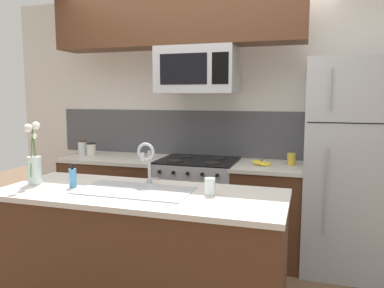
% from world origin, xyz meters
% --- Properties ---
extents(rear_partition, '(5.20, 0.10, 2.60)m').
position_xyz_m(rear_partition, '(0.30, 1.28, 1.30)').
color(rear_partition, silver).
rests_on(rear_partition, ground).
extents(splash_band, '(3.44, 0.01, 0.48)m').
position_xyz_m(splash_band, '(0.00, 1.22, 1.15)').
color(splash_band, '#4C4C51').
rests_on(splash_band, rear_partition).
extents(back_counter_left, '(1.06, 0.65, 0.91)m').
position_xyz_m(back_counter_left, '(-0.90, 0.90, 0.46)').
color(back_counter_left, '#4C2B19').
rests_on(back_counter_left, ground).
extents(back_counter_right, '(0.65, 0.65, 0.91)m').
position_xyz_m(back_counter_right, '(0.69, 0.90, 0.46)').
color(back_counter_right, '#4C2B19').
rests_on(back_counter_right, ground).
extents(stove_range, '(0.76, 0.64, 0.93)m').
position_xyz_m(stove_range, '(0.00, 0.90, 0.46)').
color(stove_range, '#A8AAAF').
rests_on(stove_range, ground).
extents(microwave, '(0.74, 0.40, 0.43)m').
position_xyz_m(microwave, '(0.00, 0.88, 1.78)').
color(microwave, '#A8AAAF').
extents(upper_cabinet_band, '(2.41, 0.34, 0.60)m').
position_xyz_m(upper_cabinet_band, '(-0.21, 0.85, 2.30)').
color(upper_cabinet_band, '#4C2B19').
extents(refrigerator, '(0.90, 0.74, 1.85)m').
position_xyz_m(refrigerator, '(1.45, 0.92, 0.93)').
color(refrigerator, '#A8AAAF').
rests_on(refrigerator, ground).
extents(storage_jar_tall, '(0.09, 0.09, 0.15)m').
position_xyz_m(storage_jar_tall, '(-1.31, 0.92, 0.99)').
color(storage_jar_tall, silver).
rests_on(storage_jar_tall, back_counter_left).
extents(storage_jar_medium, '(0.10, 0.10, 0.13)m').
position_xyz_m(storage_jar_medium, '(-1.20, 0.90, 0.98)').
color(storage_jar_medium, silver).
rests_on(storage_jar_medium, back_counter_left).
extents(banana_bunch, '(0.19, 0.13, 0.08)m').
position_xyz_m(banana_bunch, '(0.63, 0.84, 0.93)').
color(banana_bunch, yellow).
rests_on(banana_bunch, back_counter_right).
extents(coffee_tin, '(0.08, 0.08, 0.11)m').
position_xyz_m(coffee_tin, '(0.88, 0.95, 0.97)').
color(coffee_tin, gold).
rests_on(coffee_tin, back_counter_right).
extents(island_counter, '(1.93, 0.76, 0.91)m').
position_xyz_m(island_counter, '(-0.04, -0.35, 0.46)').
color(island_counter, '#4C2B19').
rests_on(island_counter, ground).
extents(kitchen_sink, '(0.76, 0.40, 0.16)m').
position_xyz_m(kitchen_sink, '(-0.07, -0.35, 0.84)').
color(kitchen_sink, '#ADAFB5').
rests_on(kitchen_sink, island_counter).
extents(sink_faucet, '(0.14, 0.14, 0.31)m').
position_xyz_m(sink_faucet, '(-0.07, -0.15, 1.11)').
color(sink_faucet, '#B7BABF').
rests_on(sink_faucet, island_counter).
extents(dish_soap_bottle, '(0.06, 0.05, 0.16)m').
position_xyz_m(dish_soap_bottle, '(-0.53, -0.38, 0.98)').
color(dish_soap_bottle, '#4C93C6').
rests_on(dish_soap_bottle, island_counter).
extents(drinking_glass, '(0.07, 0.07, 0.11)m').
position_xyz_m(drinking_glass, '(0.43, -0.30, 0.97)').
color(drinking_glass, silver).
rests_on(drinking_glass, island_counter).
extents(flower_vase, '(0.10, 0.16, 0.45)m').
position_xyz_m(flower_vase, '(-0.85, -0.38, 1.05)').
color(flower_vase, silver).
rests_on(flower_vase, island_counter).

